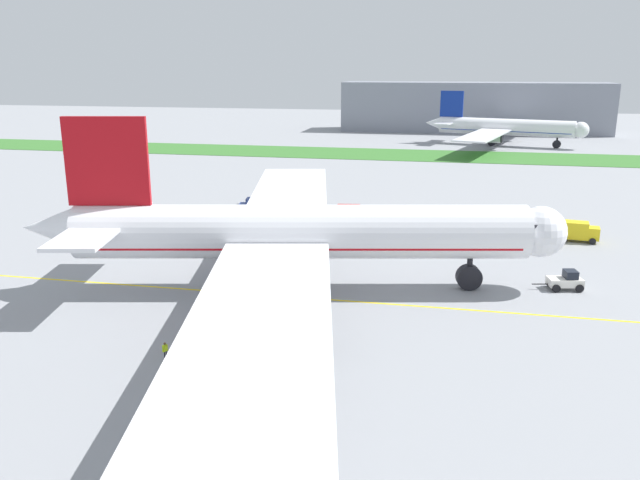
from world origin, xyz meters
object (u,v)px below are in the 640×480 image
at_px(service_truck_fuel_bowser, 576,231).
at_px(pushback_tug, 566,281).
at_px(parked_airliner_far_left, 503,127).
at_px(ground_crew_wingwalker_port, 288,265).
at_px(service_truck_catering_van, 352,213).
at_px(airliner_foreground, 293,233).
at_px(service_truck_baggage_loader, 255,207).
at_px(ground_crew_marshaller_front, 165,349).

bearing_deg(service_truck_fuel_bowser, pushback_tug, -101.94).
bearing_deg(parked_airliner_far_left, ground_crew_wingwalker_port, -103.69).
distance_m(pushback_tug, service_truck_fuel_bowser, 22.06).
relative_size(pushback_tug, parked_airliner_far_left, 0.07).
xyz_separation_m(ground_crew_wingwalker_port, parked_airliner_far_left, (33.14, 136.01, 4.57)).
bearing_deg(parked_airliner_far_left, service_truck_catering_van, -105.23).
relative_size(airliner_foreground, ground_crew_wingwalker_port, 59.30).
distance_m(airliner_foreground, service_truck_fuel_bowser, 44.21).
bearing_deg(airliner_foreground, service_truck_baggage_loader, 114.24).
xyz_separation_m(airliner_foreground, service_truck_fuel_bowser, (34.11, 27.70, -4.91)).
height_order(service_truck_baggage_loader, parked_airliner_far_left, parked_airliner_far_left).
xyz_separation_m(service_truck_fuel_bowser, service_truck_catering_van, (-32.76, 5.20, -0.07)).
bearing_deg(ground_crew_marshaller_front, service_truck_baggage_loader, 99.25).
bearing_deg(service_truck_fuel_bowser, ground_crew_wingwalker_port, -148.71).
distance_m(pushback_tug, ground_crew_marshaller_front, 44.04).
height_order(pushback_tug, ground_crew_marshaller_front, pushback_tug).
bearing_deg(pushback_tug, ground_crew_wingwalker_port, -179.16).
distance_m(service_truck_baggage_loader, parked_airliner_far_left, 118.02).
relative_size(airliner_foreground, pushback_tug, 16.87).
relative_size(ground_crew_wingwalker_port, ground_crew_marshaller_front, 0.99).
bearing_deg(service_truck_baggage_loader, ground_crew_marshaller_front, -80.75).
distance_m(service_truck_baggage_loader, service_truck_fuel_bowser, 49.24).
height_order(airliner_foreground, service_truck_fuel_bowser, airliner_foreground).
relative_size(service_truck_baggage_loader, service_truck_catering_van, 1.00).
relative_size(pushback_tug, ground_crew_marshaller_front, 3.50).
relative_size(service_truck_baggage_loader, parked_airliner_far_left, 0.06).
bearing_deg(service_truck_baggage_loader, pushback_tug, -31.17).
distance_m(service_truck_fuel_bowser, parked_airliner_far_left, 114.08).
height_order(ground_crew_wingwalker_port, service_truck_fuel_bowser, service_truck_fuel_bowser).
distance_m(ground_crew_wingwalker_port, service_truck_fuel_bowser, 42.46).
relative_size(ground_crew_marshaller_front, service_truck_fuel_bowser, 0.26).
xyz_separation_m(pushback_tug, ground_crew_marshaller_front, (-35.85, -25.57, -0.02)).
relative_size(service_truck_fuel_bowser, service_truck_catering_van, 1.23).
bearing_deg(parked_airliner_far_left, airliner_foreground, -102.33).
xyz_separation_m(airliner_foreground, ground_crew_marshaller_front, (-6.31, -19.46, -5.47)).
relative_size(pushback_tug, service_truck_baggage_loader, 1.11).
relative_size(ground_crew_wingwalker_port, service_truck_baggage_loader, 0.32).
bearing_deg(parked_airliner_far_left, pushback_tug, -90.60).
bearing_deg(parked_airliner_far_left, ground_crew_marshaller_front, -103.03).
bearing_deg(airliner_foreground, pushback_tug, 11.69).
distance_m(pushback_tug, service_truck_catering_van, 38.89).
bearing_deg(ground_crew_wingwalker_port, service_truck_fuel_bowser, 31.29).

